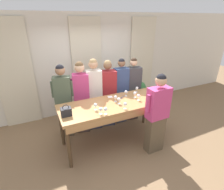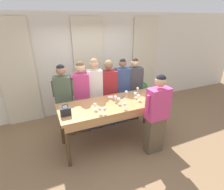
{
  "view_description": "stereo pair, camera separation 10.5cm",
  "coord_description": "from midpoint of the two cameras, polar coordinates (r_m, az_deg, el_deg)",
  "views": [
    {
      "loc": [
        -1.44,
        -3.0,
        2.64
      ],
      "look_at": [
        0.0,
        0.09,
        1.14
      ],
      "focal_mm": 28.0,
      "sensor_mm": 36.0,
      "label": 1
    },
    {
      "loc": [
        -1.35,
        -3.04,
        2.64
      ],
      "look_at": [
        0.0,
        0.09,
        1.14
      ],
      "focal_mm": 28.0,
      "sensor_mm": 36.0,
      "label": 2
    }
  ],
  "objects": [
    {
      "name": "guest_pink_top",
      "position": [
        4.19,
        -10.6,
        -0.59
      ],
      "size": [
        0.47,
        0.31,
        1.78
      ],
      "color": "#473833",
      "rests_on": "ground_plane"
    },
    {
      "name": "guest_cream_sweater",
      "position": [
        4.26,
        -6.47,
        0.45
      ],
      "size": [
        0.48,
        0.27,
        1.81
      ],
      "color": "#383D51",
      "rests_on": "ground_plane"
    },
    {
      "name": "wine_glass_center_left",
      "position": [
        3.96,
        6.74,
        0.52
      ],
      "size": [
        0.07,
        0.07,
        0.14
      ],
      "color": "white",
      "rests_on": "tasting_bar"
    },
    {
      "name": "wine_glass_front_left",
      "position": [
        3.26,
        -4.64,
        -4.68
      ],
      "size": [
        0.07,
        0.07,
        0.14
      ],
      "color": "white",
      "rests_on": "tasting_bar"
    },
    {
      "name": "wine_glass_front_right",
      "position": [
        3.83,
        7.88,
        -0.3
      ],
      "size": [
        0.07,
        0.07,
        0.14
      ],
      "color": "white",
      "rests_on": "tasting_bar"
    },
    {
      "name": "wine_glass_front_mid",
      "position": [
        3.73,
        0.35,
        -0.75
      ],
      "size": [
        0.07,
        0.07,
        0.14
      ],
      "color": "white",
      "rests_on": "tasting_bar"
    },
    {
      "name": "host_pouring",
      "position": [
        3.6,
        13.67,
        -6.09
      ],
      "size": [
        0.55,
        0.24,
        1.72
      ],
      "color": "brown",
      "rests_on": "ground_plane"
    },
    {
      "name": "wine_glass_center_mid",
      "position": [
        4.21,
        11.35,
        1.72
      ],
      "size": [
        0.07,
        0.07,
        0.14
      ],
      "color": "white",
      "rests_on": "tasting_bar"
    },
    {
      "name": "guest_navy_coat",
      "position": [
        4.54,
        2.28,
        1.43
      ],
      "size": [
        0.47,
        0.22,
        1.75
      ],
      "color": "#383D51",
      "rests_on": "ground_plane"
    },
    {
      "name": "guest_beige_cap",
      "position": [
        4.71,
        6.02,
        1.88
      ],
      "size": [
        0.53,
        0.27,
        1.74
      ],
      "color": "#473833",
      "rests_on": "ground_plane"
    },
    {
      "name": "wine_bottle",
      "position": [
        3.81,
        12.47,
        -0.39
      ],
      "size": [
        0.08,
        0.08,
        0.35
      ],
      "color": "black",
      "rests_on": "tasting_bar"
    },
    {
      "name": "wine_glass_by_bottle",
      "position": [
        3.45,
        3.45,
        -2.99
      ],
      "size": [
        0.07,
        0.07,
        0.14
      ],
      "color": "white",
      "rests_on": "tasting_bar"
    },
    {
      "name": "wine_glass_center_right",
      "position": [
        3.42,
        -6.3,
        -3.34
      ],
      "size": [
        0.07,
        0.07,
        0.14
      ],
      "color": "white",
      "rests_on": "tasting_bar"
    },
    {
      "name": "wine_glass_back_left",
      "position": [
        4.01,
        3.86,
        0.97
      ],
      "size": [
        0.07,
        0.07,
        0.14
      ],
      "color": "white",
      "rests_on": "tasting_bar"
    },
    {
      "name": "potted_plant",
      "position": [
        5.83,
        8.73,
        0.9
      ],
      "size": [
        0.37,
        0.37,
        0.76
      ],
      "color": "#4C4C51",
      "rests_on": "ground_plane"
    },
    {
      "name": "ground_plane",
      "position": [
        4.25,
        -0.21,
        -14.64
      ],
      "size": [
        18.0,
        18.0,
        0.0
      ],
      "primitive_type": "plane",
      "color": "#846647"
    },
    {
      "name": "tasting_bar",
      "position": [
        3.74,
        -0.08,
        -4.07
      ],
      "size": [
        2.32,
        0.88,
        0.99
      ],
      "color": "#B27F4C",
      "rests_on": "ground_plane"
    },
    {
      "name": "curtain_panel_right",
      "position": [
        5.91,
        9.19,
        10.84
      ],
      "size": [
        0.86,
        0.03,
        2.69
      ],
      "color": "beige",
      "rests_on": "ground_plane"
    },
    {
      "name": "napkin",
      "position": [
        3.99,
        -1.37,
        -0.61
      ],
      "size": [
        0.12,
        0.12,
        0.0
      ],
      "color": "white",
      "rests_on": "tasting_bar"
    },
    {
      "name": "wall_back",
      "position": [
        5.17,
        -8.81,
        9.66
      ],
      "size": [
        12.0,
        0.06,
        2.8
      ],
      "color": "silver",
      "rests_on": "ground_plane"
    },
    {
      "name": "wine_glass_near_host",
      "position": [
        3.26,
        -3.06,
        -4.71
      ],
      "size": [
        0.07,
        0.07,
        0.14
      ],
      "color": "white",
      "rests_on": "tasting_bar"
    },
    {
      "name": "curtain_panel_left",
      "position": [
        4.95,
        -29.58,
        5.5
      ],
      "size": [
        0.86,
        0.03,
        2.69
      ],
      "color": "beige",
      "rests_on": "ground_plane"
    },
    {
      "name": "guest_olive_jacket",
      "position": [
        4.13,
        -16.18,
        -1.76
      ],
      "size": [
        0.48,
        0.3,
        1.76
      ],
      "color": "brown",
      "rests_on": "ground_plane"
    },
    {
      "name": "pen",
      "position": [
        3.96,
        2.48,
        -0.82
      ],
      "size": [
        0.12,
        0.1,
        0.01
      ],
      "color": "#193399",
      "rests_on": "tasting_bar"
    },
    {
      "name": "wine_glass_back_right",
      "position": [
        3.64,
        1.44,
        -1.46
      ],
      "size": [
        0.07,
        0.07,
        0.14
      ],
      "color": "white",
      "rests_on": "tasting_bar"
    },
    {
      "name": "wine_glass_back_mid",
      "position": [
        4.25,
        7.44,
        2.18
      ],
      "size": [
        0.07,
        0.07,
        0.14
      ],
      "color": "white",
      "rests_on": "tasting_bar"
    },
    {
      "name": "guest_striped_shirt",
      "position": [
        4.4,
        -2.02,
        0.45
      ],
      "size": [
        0.52,
        0.33,
        1.75
      ],
      "color": "#383D51",
      "rests_on": "ground_plane"
    },
    {
      "name": "curtain_panel_center",
      "position": [
        5.12,
        -8.56,
        8.9
      ],
      "size": [
        0.86,
        0.03,
        2.69
      ],
      "color": "beige",
      "rests_on": "ground_plane"
    },
    {
      "name": "handbag",
      "position": [
        3.34,
        -15.62,
        -5.24
      ],
      "size": [
        0.19,
        0.14,
        0.22
      ],
      "color": "#232328",
      "rests_on": "tasting_bar"
    }
  ]
}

